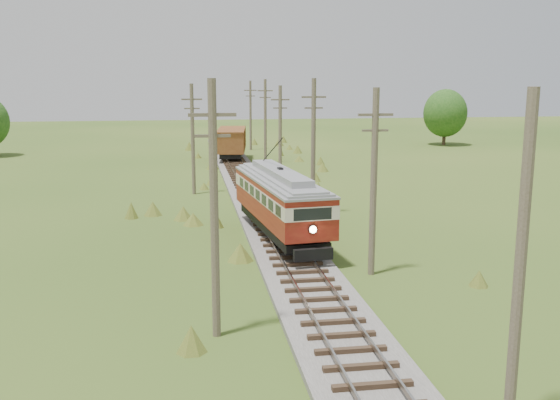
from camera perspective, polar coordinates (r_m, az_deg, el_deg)
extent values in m
cube|color=#605B54|center=(44.13, -1.86, -0.52)|extent=(3.60, 96.00, 0.25)
cube|color=#726659|center=(43.98, -2.79, -0.09)|extent=(0.08, 96.00, 0.17)
cube|color=#726659|center=(44.14, -0.94, -0.04)|extent=(0.08, 96.00, 0.17)
cube|color=#2D2116|center=(44.09, -1.86, -0.26)|extent=(2.40, 96.00, 0.16)
cube|color=black|center=(34.69, 0.03, -2.26)|extent=(3.44, 10.69, 0.43)
cube|color=maroon|center=(34.49, 0.03, -0.73)|extent=(3.94, 11.64, 1.05)
cube|color=beige|center=(34.32, 0.03, 0.67)|extent=(3.97, 11.70, 0.67)
cube|color=black|center=(34.32, 0.03, 0.67)|extent=(3.94, 11.19, 0.52)
cube|color=maroon|center=(34.24, 0.03, 1.45)|extent=(3.94, 11.64, 0.29)
cube|color=gray|center=(34.19, 0.03, 1.97)|extent=(4.00, 11.76, 0.36)
cube|color=gray|center=(34.14, 0.03, 2.51)|extent=(2.16, 8.64, 0.38)
sphere|color=#FFF2BF|center=(29.05, 3.03, -2.70)|extent=(0.34, 0.34, 0.34)
cylinder|color=black|center=(35.64, -0.70, 4.61)|extent=(0.56, 4.41, 1.83)
cylinder|color=black|center=(30.49, 0.87, -4.24)|extent=(0.20, 0.77, 0.76)
cylinder|color=black|center=(30.90, 3.42, -4.05)|extent=(0.20, 0.77, 0.76)
cylinder|color=black|center=(38.63, -2.68, -0.97)|extent=(0.20, 0.77, 0.76)
cylinder|color=black|center=(38.96, -0.63, -0.85)|extent=(0.20, 0.77, 0.76)
cube|color=black|center=(69.31, -4.43, 4.37)|extent=(3.22, 8.11, 0.55)
cube|color=brown|center=(69.16, -4.44, 5.50)|extent=(3.89, 9.05, 2.19)
cube|color=brown|center=(69.06, -4.46, 6.45)|extent=(3.97, 9.23, 0.13)
cylinder|color=black|center=(66.73, -5.23, 4.15)|extent=(0.24, 0.89, 0.88)
cylinder|color=black|center=(66.66, -3.82, 4.16)|extent=(0.24, 0.89, 0.88)
cylinder|color=black|center=(71.95, -4.99, 4.65)|extent=(0.24, 0.89, 0.88)
cylinder|color=black|center=(71.88, -3.67, 4.67)|extent=(0.24, 0.89, 0.88)
cone|color=gray|center=(58.18, -0.60, 2.85)|extent=(3.58, 3.58, 1.34)
cone|color=gray|center=(57.26, 0.45, 2.44)|extent=(2.01, 2.01, 0.78)
cylinder|color=brown|center=(16.81, 21.11, -5.54)|extent=(0.30, 0.30, 8.80)
cylinder|color=brown|center=(28.60, 8.56, 1.51)|extent=(0.30, 0.30, 8.60)
cube|color=brown|center=(28.26, 8.74, 7.72)|extent=(1.60, 0.12, 0.12)
cube|color=brown|center=(28.30, 8.70, 6.30)|extent=(1.20, 0.10, 0.10)
cylinder|color=brown|center=(41.03, 3.06, 4.77)|extent=(0.30, 0.30, 9.00)
cube|color=brown|center=(40.80, 3.11, 9.38)|extent=(1.60, 0.12, 0.12)
cube|color=brown|center=(40.82, 3.10, 8.40)|extent=(1.20, 0.10, 0.10)
cylinder|color=brown|center=(53.76, 0.02, 5.96)|extent=(0.30, 0.30, 8.40)
cube|color=brown|center=(53.57, 0.02, 9.16)|extent=(1.60, 0.12, 0.12)
cube|color=brown|center=(53.60, 0.02, 8.41)|extent=(1.20, 0.10, 0.10)
cylinder|color=brown|center=(66.63, -1.35, 7.16)|extent=(0.30, 0.30, 8.90)
cube|color=brown|center=(66.48, -1.36, 9.96)|extent=(1.60, 0.12, 0.12)
cube|color=brown|center=(66.50, -1.36, 9.35)|extent=(1.20, 0.10, 0.10)
cylinder|color=brown|center=(79.49, -2.71, 7.71)|extent=(0.30, 0.30, 8.70)
cube|color=brown|center=(79.37, -2.73, 9.98)|extent=(1.60, 0.12, 0.12)
cube|color=brown|center=(79.39, -2.73, 9.48)|extent=(1.20, 0.10, 0.10)
cylinder|color=brown|center=(21.42, -6.03, -1.09)|extent=(0.30, 0.30, 9.00)
cube|color=brown|center=(20.98, -6.21, 7.75)|extent=(1.60, 0.12, 0.12)
cube|color=brown|center=(21.03, -6.17, 5.85)|extent=(1.20, 0.10, 0.10)
cylinder|color=brown|center=(49.15, -7.98, 5.49)|extent=(0.30, 0.30, 8.60)
cube|color=brown|center=(48.95, -8.08, 9.10)|extent=(1.60, 0.12, 0.12)
cube|color=brown|center=(48.98, -8.05, 8.28)|extent=(1.20, 0.10, 0.10)
cylinder|color=#38281C|center=(88.56, 14.77, 5.70)|extent=(0.50, 0.50, 2.52)
ellipsoid|color=#1C4815|center=(88.34, 14.87, 7.69)|extent=(5.88, 5.88, 6.47)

